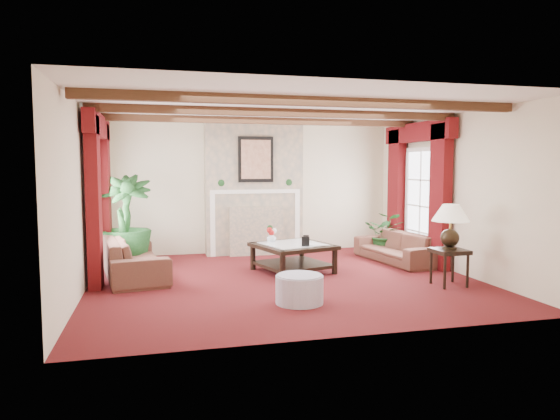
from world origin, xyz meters
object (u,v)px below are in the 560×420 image
object	(u,v)px
side_table	(449,267)
ottoman	(299,289)
sofa_left	(133,250)
coffee_table	(293,258)
potted_palm	(125,241)
sofa_right	(396,242)

from	to	relation	value
side_table	ottoman	distance (m)	2.52
sofa_left	coffee_table	size ratio (longest dim) A/B	1.95
sofa_left	coffee_table	distance (m)	2.67
sofa_left	potted_palm	xyz separation A→B (m)	(-0.17, 0.82, 0.03)
potted_palm	side_table	distance (m)	5.53
sofa_left	ottoman	size ratio (longest dim) A/B	3.60
side_table	ottoman	xyz separation A→B (m)	(-2.48, -0.40, -0.10)
ottoman	potted_palm	bearing A→B (deg)	127.80
coffee_table	sofa_right	bearing A→B (deg)	-5.89
coffee_table	side_table	bearing A→B (deg)	-53.49
sofa_right	side_table	xyz separation A→B (m)	(-0.11, -1.94, -0.09)
sofa_right	potted_palm	xyz separation A→B (m)	(-4.96, 0.72, 0.09)
side_table	ottoman	size ratio (longest dim) A/B	0.88
sofa_right	potted_palm	distance (m)	5.01
potted_palm	side_table	size ratio (longest dim) A/B	3.05
sofa_right	side_table	distance (m)	1.94
sofa_right	potted_palm	bearing A→B (deg)	-105.76
sofa_left	sofa_right	world-z (taller)	sofa_left
sofa_right	coffee_table	xyz separation A→B (m)	(-2.14, -0.40, -0.13)
potted_palm	coffee_table	size ratio (longest dim) A/B	1.46
sofa_right	ottoman	bearing A→B (deg)	-55.44
side_table	sofa_right	bearing A→B (deg)	86.87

